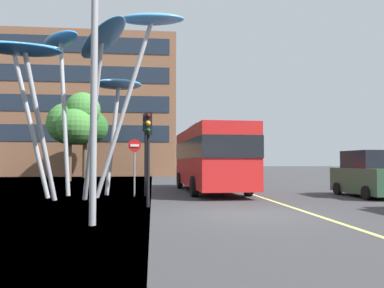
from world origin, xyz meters
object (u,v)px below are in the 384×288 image
Objects in this scene: car_parked_mid at (370,175)px; traffic_light_kerb_near at (148,138)px; street_lamp at (110,30)px; no_entry_sign at (135,158)px; red_bus at (210,155)px; leaf_sculpture at (84,58)px; traffic_light_kerb_far at (146,137)px.

traffic_light_kerb_near is at bearing -163.33° from car_parked_mid.
street_lamp is 8.73m from no_entry_sign.
red_bus is 2.96× the size of traffic_light_kerb_near.
leaf_sculpture is 8.03m from street_lamp.
traffic_light_kerb_near is at bearing -115.76° from red_bus.
leaf_sculpture is (-6.23, -2.85, 4.38)m from red_bus.
no_entry_sign is at bearing 10.20° from leaf_sculpture.
traffic_light_kerb_near is at bearing -52.38° from leaf_sculpture.
street_lamp is at bearing -95.45° from traffic_light_kerb_far.
leaf_sculpture reaches higher than car_parked_mid.
red_bus is 7.48m from traffic_light_kerb_near.
car_parked_mid is at bearing -6.60° from no_entry_sign.
car_parked_mid is at bearing 31.61° from street_lamp.
car_parked_mid is 10.91m from no_entry_sign.
red_bus is 1.01× the size of leaf_sculpture.
traffic_light_kerb_far reaches higher than car_parked_mid.
leaf_sculpture reaches higher than red_bus.
no_entry_sign is (-10.81, 1.25, 0.78)m from car_parked_mid.
red_bus reaches higher than no_entry_sign.
street_lamp reaches higher than traffic_light_kerb_far.
traffic_light_kerb_far is at bearing 92.17° from traffic_light_kerb_near.
traffic_light_kerb_near is 10.68m from car_parked_mid.
leaf_sculpture is at bearing 176.35° from car_parked_mid.
traffic_light_kerb_near is 4.47m from traffic_light_kerb_far.
no_entry_sign is (-3.92, -2.44, -0.18)m from red_bus.
red_bus is 11.74m from street_lamp.
traffic_light_kerb_far is at bearing 18.71° from no_entry_sign.
leaf_sculpture reaches higher than traffic_light_kerb_far.
traffic_light_kerb_far is at bearing 84.55° from street_lamp.
red_bus is at bearing 31.87° from no_entry_sign.
street_lamp is at bearing -104.15° from traffic_light_kerb_near.
street_lamp is (-0.96, -3.79, 2.60)m from traffic_light_kerb_near.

